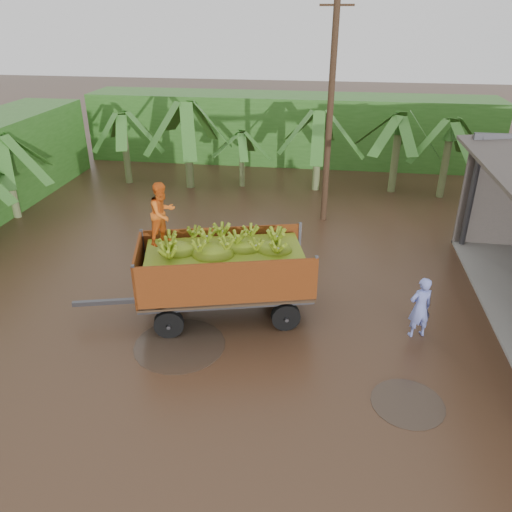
{
  "coord_description": "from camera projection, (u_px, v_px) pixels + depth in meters",
  "views": [
    {
      "loc": [
        0.25,
        -11.75,
        7.87
      ],
      "look_at": [
        -1.57,
        0.56,
        1.62
      ],
      "focal_mm": 35.0,
      "sensor_mm": 36.0,
      "label": 1
    }
  ],
  "objects": [
    {
      "name": "hedge_north",
      "position": [
        289.0,
        129.0,
        27.55
      ],
      "size": [
        22.0,
        3.0,
        3.6
      ],
      "primitive_type": "cube",
      "color": "#2D661E",
      "rests_on": "ground"
    },
    {
      "name": "banana_trailer",
      "position": [
        223.0,
        268.0,
        13.67
      ],
      "size": [
        6.63,
        3.39,
        3.87
      ],
      "rotation": [
        0.0,
        0.0,
        0.26
      ],
      "color": "#9D4616",
      "rests_on": "ground"
    },
    {
      "name": "utility_pole",
      "position": [
        330.0,
        112.0,
        18.62
      ],
      "size": [
        1.2,
        0.24,
        8.54
      ],
      "color": "#47301E",
      "rests_on": "ground"
    },
    {
      "name": "ground",
      "position": [
        308.0,
        320.0,
        13.95
      ],
      "size": [
        100.0,
        100.0,
        0.0
      ],
      "primitive_type": "plane",
      "color": "black",
      "rests_on": "ground"
    },
    {
      "name": "banana_plants",
      "position": [
        189.0,
        178.0,
        19.61
      ],
      "size": [
        24.95,
        20.61,
        4.1
      ],
      "color": "#2D661E",
      "rests_on": "ground"
    },
    {
      "name": "man_blue",
      "position": [
        420.0,
        307.0,
        12.93
      ],
      "size": [
        0.74,
        0.61,
        1.74
      ],
      "primitive_type": "imported",
      "rotation": [
        0.0,
        0.0,
        3.5
      ],
      "color": "#7886DB",
      "rests_on": "ground"
    }
  ]
}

